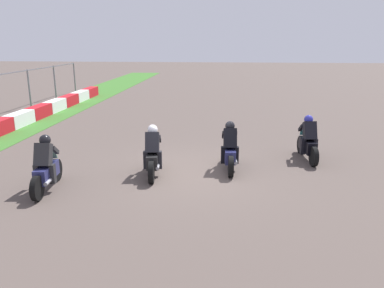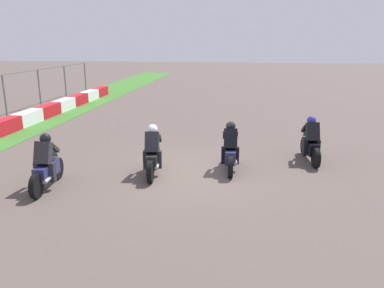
% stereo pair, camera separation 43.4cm
% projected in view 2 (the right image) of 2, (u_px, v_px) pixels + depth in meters
% --- Properties ---
extents(ground_plane, '(120.00, 120.00, 0.00)m').
position_uv_depth(ground_plane, '(191.00, 172.00, 11.68)').
color(ground_plane, '#544841').
extents(rider_lane_a, '(2.04, 0.56, 1.51)m').
position_uv_depth(rider_lane_a, '(311.00, 143.00, 12.60)').
color(rider_lane_a, black).
rests_on(rider_lane_a, ground_plane).
extents(rider_lane_b, '(2.04, 0.55, 1.51)m').
position_uv_depth(rider_lane_b, '(230.00, 150.00, 11.75)').
color(rider_lane_b, black).
rests_on(rider_lane_b, ground_plane).
extents(rider_lane_c, '(2.04, 0.57, 1.51)m').
position_uv_depth(rider_lane_c, '(153.00, 154.00, 11.36)').
color(rider_lane_c, black).
rests_on(rider_lane_c, ground_plane).
extents(rider_lane_d, '(2.04, 0.56, 1.51)m').
position_uv_depth(rider_lane_d, '(46.00, 166.00, 10.29)').
color(rider_lane_d, black).
rests_on(rider_lane_d, ground_plane).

